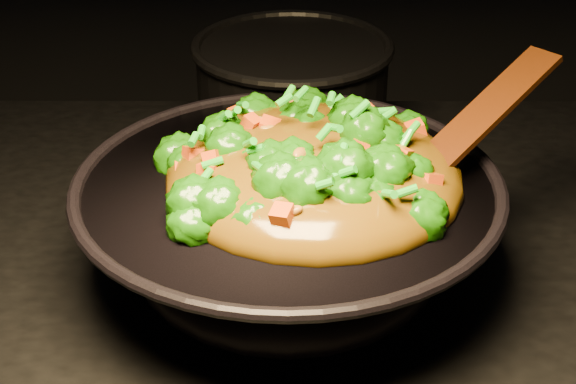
# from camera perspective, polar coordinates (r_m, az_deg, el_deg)

# --- Properties ---
(wok) EXTENTS (0.52, 0.52, 0.12)m
(wok) POSITION_cam_1_polar(r_m,az_deg,el_deg) (0.89, -0.00, -2.70)
(wok) COLOR black
(wok) RESTS_ON stovetop
(stir_fry) EXTENTS (0.38, 0.38, 0.10)m
(stir_fry) POSITION_cam_1_polar(r_m,az_deg,el_deg) (0.84, 1.74, 3.58)
(stir_fry) COLOR #185806
(stir_fry) RESTS_ON wok
(spatula) EXTENTS (0.21, 0.19, 0.10)m
(spatula) POSITION_cam_1_polar(r_m,az_deg,el_deg) (0.89, 11.58, 4.04)
(spatula) COLOR #361607
(spatula) RESTS_ON wok
(back_pot) EXTENTS (0.30, 0.30, 0.14)m
(back_pot) POSITION_cam_1_polar(r_m,az_deg,el_deg) (1.16, 0.28, 6.43)
(back_pot) COLOR black
(back_pot) RESTS_ON stovetop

